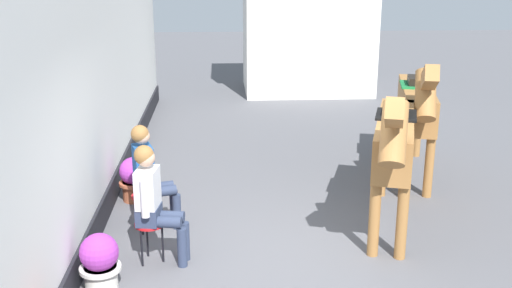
{
  "coord_description": "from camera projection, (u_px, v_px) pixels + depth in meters",
  "views": [
    {
      "loc": [
        -0.84,
        -6.23,
        3.32
      ],
      "look_at": [
        -0.4,
        1.2,
        1.05
      ],
      "focal_mm": 42.7,
      "sensor_mm": 36.0,
      "label": 1
    }
  ],
  "objects": [
    {
      "name": "ground_plane",
      "position": [
        274.0,
        173.0,
        9.83
      ],
      "size": [
        40.0,
        40.0,
        0.0
      ],
      "primitive_type": "plane",
      "color": "#56565B"
    },
    {
      "name": "pub_facade_wall",
      "position": [
        88.0,
        104.0,
        7.81
      ],
      "size": [
        0.34,
        14.0,
        3.4
      ],
      "color": "white",
      "rests_on": "ground_plane"
    },
    {
      "name": "distant_cottage",
      "position": [
        307.0,
        21.0,
        15.58
      ],
      "size": [
        3.4,
        2.6,
        3.5
      ],
      "color": "silver",
      "rests_on": "ground_plane"
    },
    {
      "name": "seated_visitor_near",
      "position": [
        154.0,
        198.0,
        6.74
      ],
      "size": [
        0.61,
        0.49,
        1.39
      ],
      "color": "red",
      "rests_on": "ground_plane"
    },
    {
      "name": "seated_visitor_far",
      "position": [
        149.0,
        172.0,
        7.58
      ],
      "size": [
        0.61,
        0.48,
        1.39
      ],
      "color": "red",
      "rests_on": "ground_plane"
    },
    {
      "name": "saddled_horse_near",
      "position": [
        394.0,
        141.0,
        7.54
      ],
      "size": [
        1.16,
        2.9,
        2.06
      ],
      "color": "#9E6B38",
      "rests_on": "ground_plane"
    },
    {
      "name": "saddled_horse_far",
      "position": [
        417.0,
        106.0,
        9.36
      ],
      "size": [
        0.96,
        2.95,
        2.06
      ],
      "color": "#9E6B38",
      "rests_on": "ground_plane"
    },
    {
      "name": "flower_planter_inner_near",
      "position": [
        100.0,
        262.0,
        6.26
      ],
      "size": [
        0.43,
        0.43,
        0.64
      ],
      "color": "beige",
      "rests_on": "ground_plane"
    },
    {
      "name": "flower_planter_farthest",
      "position": [
        134.0,
        178.0,
        8.65
      ],
      "size": [
        0.43,
        0.43,
        0.64
      ],
      "color": "#A85638",
      "rests_on": "ground_plane"
    }
  ]
}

